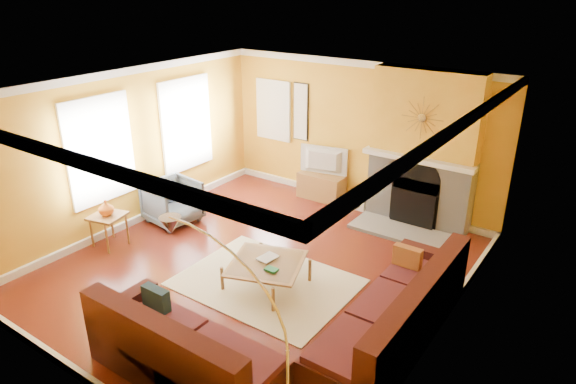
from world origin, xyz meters
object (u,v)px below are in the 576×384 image
Objects in this scene: media_console at (321,186)px; side_table at (109,230)px; coffee_table at (267,274)px; arc_lamp at (234,345)px; sectional_sofa at (294,294)px; armchair at (173,202)px.

media_console is 1.68× the size of side_table.
arc_lamp is (1.33, -2.20, 0.86)m from coffee_table.
arc_lamp reaches higher than sectional_sofa.
sectional_sofa is 3.61m from armchair.
coffee_table is 0.46× the size of arc_lamp.
armchair is at bearing 160.56° from sectional_sofa.
armchair is 4.93m from arc_lamp.
sectional_sofa is 4.03m from media_console.
media_console is 1.08× the size of armchair.
coffee_table is 1.80× the size of side_table.
coffee_table is at bearing 147.99° from sectional_sofa.
side_table is 4.53m from arc_lamp.
armchair is (-3.40, 1.20, -0.07)m from sectional_sofa.
sectional_sofa is 4.40× the size of armchair.
arc_lamp reaches higher than armchair.
arc_lamp is (2.33, -5.30, 0.80)m from media_console.
coffee_table is 2.70m from armchair.
coffee_table is 3.26m from media_console.
side_table is (-1.80, -3.60, 0.02)m from media_console.
coffee_table is at bearing -72.12° from media_console.
armchair is at bearing 164.93° from coffee_table.
media_console is at bearing 107.88° from coffee_table.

